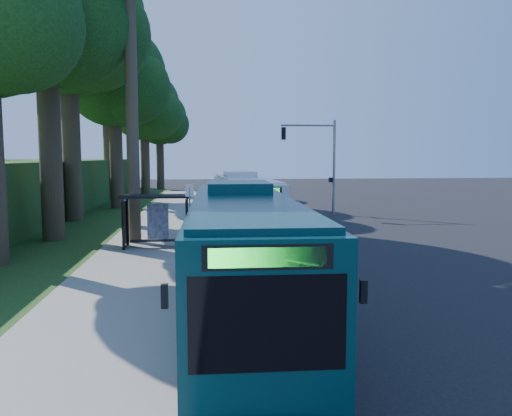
{
  "coord_description": "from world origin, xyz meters",
  "views": [
    {
      "loc": [
        -4.76,
        -26.28,
        4.32
      ],
      "look_at": [
        -1.94,
        1.0,
        1.49
      ],
      "focal_mm": 35.0,
      "sensor_mm": 36.0,
      "label": 1
    }
  ],
  "objects": [
    {
      "name": "tree_0",
      "position": [
        -12.4,
        -0.02,
        11.2
      ],
      "size": [
        8.4,
        8.0,
        15.7
      ],
      "color": "#382B1E",
      "rests_on": "ground"
    },
    {
      "name": "teal_bus",
      "position": [
        -3.8,
        -13.47,
        1.75
      ],
      "size": [
        2.77,
        12.06,
        3.58
      ],
      "rotation": [
        0.0,
        0.0,
        -0.02
      ],
      "color": "#093236",
      "rests_on": "ground"
    },
    {
      "name": "stop_sign_pole",
      "position": [
        -5.4,
        -5.0,
        2.08
      ],
      "size": [
        0.35,
        0.06,
        3.17
      ],
      "color": "gray",
      "rests_on": "ground"
    },
    {
      "name": "tree_2",
      "position": [
        -11.89,
        15.98,
        10.48
      ],
      "size": [
        8.82,
        8.4,
        15.12
      ],
      "color": "#382B1E",
      "rests_on": "ground"
    },
    {
      "name": "traffic_signal_pole",
      "position": [
        3.78,
        10.0,
        4.42
      ],
      "size": [
        4.1,
        0.3,
        7.0
      ],
      "color": "gray",
      "rests_on": "ground"
    },
    {
      "name": "white_bus",
      "position": [
        -2.61,
        1.01,
        1.69
      ],
      "size": [
        3.08,
        11.7,
        3.45
      ],
      "rotation": [
        0.0,
        0.0,
        0.05
      ],
      "color": "silver",
      "rests_on": "ground"
    },
    {
      "name": "pickup",
      "position": [
        0.46,
        10.37,
        0.78
      ],
      "size": [
        4.23,
        6.17,
        1.57
      ],
      "primitive_type": "imported",
      "rotation": [
        0.0,
        0.0,
        0.32
      ],
      "color": "white",
      "rests_on": "ground"
    },
    {
      "name": "tree_3",
      "position": [
        -13.88,
        23.98,
        11.98
      ],
      "size": [
        10.08,
        9.6,
        17.28
      ],
      "color": "#382B1E",
      "rests_on": "ground"
    },
    {
      "name": "red_curb",
      "position": [
        -5.0,
        -4.0,
        0.07
      ],
      "size": [
        0.25,
        30.0,
        0.13
      ],
      "primitive_type": "cube",
      "color": "maroon",
      "rests_on": "ground"
    },
    {
      "name": "bus_shelter",
      "position": [
        -7.26,
        -2.86,
        1.81
      ],
      "size": [
        3.2,
        1.51,
        2.55
      ],
      "color": "black",
      "rests_on": "ground"
    },
    {
      "name": "ground",
      "position": [
        0.0,
        0.0,
        0.0
      ],
      "size": [
        140.0,
        140.0,
        0.0
      ],
      "primitive_type": "plane",
      "color": "black",
      "rests_on": "ground"
    },
    {
      "name": "tree_5",
      "position": [
        -10.41,
        39.99,
        8.96
      ],
      "size": [
        7.35,
        7.0,
        12.86
      ],
      "color": "#382B1E",
      "rests_on": "ground"
    },
    {
      "name": "sidewalk",
      "position": [
        -7.3,
        0.0,
        0.06
      ],
      "size": [
        4.5,
        70.0,
        0.12
      ],
      "primitive_type": "cube",
      "color": "gray",
      "rests_on": "ground"
    },
    {
      "name": "tree_1",
      "position": [
        -13.37,
        7.98,
        12.73
      ],
      "size": [
        10.5,
        10.0,
        18.26
      ],
      "color": "#382B1E",
      "rests_on": "ground"
    },
    {
      "name": "grass_verge",
      "position": [
        -13.0,
        5.0,
        0.03
      ],
      "size": [
        8.0,
        70.0,
        0.06
      ],
      "primitive_type": "cube",
      "color": "#234719",
      "rests_on": "ground"
    },
    {
      "name": "tree_4",
      "position": [
        -11.4,
        31.98,
        9.73
      ],
      "size": [
        8.4,
        8.0,
        14.14
      ],
      "color": "#382B1E",
      "rests_on": "ground"
    }
  ]
}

